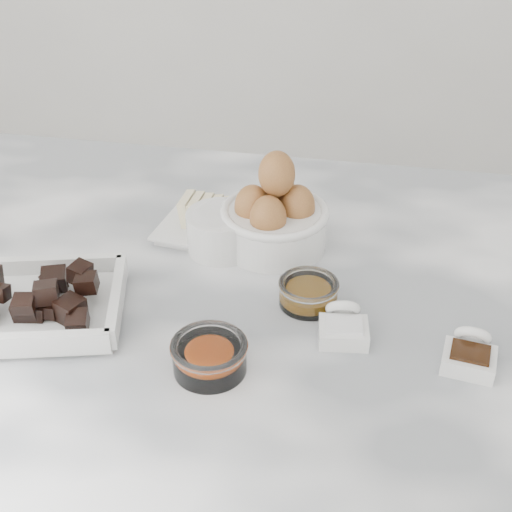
{
  "coord_description": "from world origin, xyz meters",
  "views": [
    {
      "loc": [
        0.16,
        -0.7,
        1.48
      ],
      "look_at": [
        0.02,
        0.03,
        0.98
      ],
      "focal_mm": 50.0,
      "sensor_mm": 36.0,
      "label": 1
    }
  ],
  "objects_px": {
    "chocolate_dish": "(31,301)",
    "vanilla_spoon": "(470,354)",
    "salt_spoon": "(343,326)",
    "sugar_ramekin": "(221,230)",
    "egg_bowl": "(275,216)",
    "honey_bowl": "(308,292)",
    "zest_bowl": "(209,355)",
    "butter_plate": "(204,220)"
  },
  "relations": [
    {
      "from": "butter_plate",
      "to": "vanilla_spoon",
      "type": "bearing_deg",
      "value": -31.19
    },
    {
      "from": "vanilla_spoon",
      "to": "salt_spoon",
      "type": "bearing_deg",
      "value": 171.03
    },
    {
      "from": "sugar_ramekin",
      "to": "salt_spoon",
      "type": "relative_size",
      "value": 1.26
    },
    {
      "from": "chocolate_dish",
      "to": "butter_plate",
      "type": "xyz_separation_m",
      "value": [
        0.16,
        0.23,
        -0.0
      ]
    },
    {
      "from": "butter_plate",
      "to": "zest_bowl",
      "type": "xyz_separation_m",
      "value": [
        0.07,
        -0.28,
        0.0
      ]
    },
    {
      "from": "vanilla_spoon",
      "to": "salt_spoon",
      "type": "height_order",
      "value": "same"
    },
    {
      "from": "vanilla_spoon",
      "to": "salt_spoon",
      "type": "distance_m",
      "value": 0.14
    },
    {
      "from": "salt_spoon",
      "to": "zest_bowl",
      "type": "bearing_deg",
      "value": -149.14
    },
    {
      "from": "honey_bowl",
      "to": "zest_bowl",
      "type": "relative_size",
      "value": 0.88
    },
    {
      "from": "chocolate_dish",
      "to": "salt_spoon",
      "type": "relative_size",
      "value": 3.36
    },
    {
      "from": "chocolate_dish",
      "to": "vanilla_spoon",
      "type": "height_order",
      "value": "chocolate_dish"
    },
    {
      "from": "egg_bowl",
      "to": "zest_bowl",
      "type": "height_order",
      "value": "egg_bowl"
    },
    {
      "from": "egg_bowl",
      "to": "honey_bowl",
      "type": "height_order",
      "value": "egg_bowl"
    },
    {
      "from": "chocolate_dish",
      "to": "sugar_ramekin",
      "type": "relative_size",
      "value": 2.65
    },
    {
      "from": "zest_bowl",
      "to": "vanilla_spoon",
      "type": "relative_size",
      "value": 1.14
    },
    {
      "from": "chocolate_dish",
      "to": "zest_bowl",
      "type": "relative_size",
      "value": 2.9
    },
    {
      "from": "butter_plate",
      "to": "egg_bowl",
      "type": "relative_size",
      "value": 0.95
    },
    {
      "from": "zest_bowl",
      "to": "chocolate_dish",
      "type": "bearing_deg",
      "value": 167.58
    },
    {
      "from": "sugar_ramekin",
      "to": "honey_bowl",
      "type": "distance_m",
      "value": 0.17
    },
    {
      "from": "chocolate_dish",
      "to": "vanilla_spoon",
      "type": "distance_m",
      "value": 0.51
    },
    {
      "from": "honey_bowl",
      "to": "vanilla_spoon",
      "type": "distance_m",
      "value": 0.2
    },
    {
      "from": "chocolate_dish",
      "to": "sugar_ramekin",
      "type": "distance_m",
      "value": 0.27
    },
    {
      "from": "chocolate_dish",
      "to": "egg_bowl",
      "type": "height_order",
      "value": "egg_bowl"
    },
    {
      "from": "sugar_ramekin",
      "to": "salt_spoon",
      "type": "height_order",
      "value": "sugar_ramekin"
    },
    {
      "from": "vanilla_spoon",
      "to": "sugar_ramekin",
      "type": "bearing_deg",
      "value": 151.25
    },
    {
      "from": "chocolate_dish",
      "to": "sugar_ramekin",
      "type": "xyz_separation_m",
      "value": [
        0.19,
        0.19,
        0.01
      ]
    },
    {
      "from": "butter_plate",
      "to": "salt_spoon",
      "type": "height_order",
      "value": "butter_plate"
    },
    {
      "from": "egg_bowl",
      "to": "vanilla_spoon",
      "type": "bearing_deg",
      "value": -38.39
    },
    {
      "from": "sugar_ramekin",
      "to": "zest_bowl",
      "type": "relative_size",
      "value": 1.09
    },
    {
      "from": "chocolate_dish",
      "to": "vanilla_spoon",
      "type": "xyz_separation_m",
      "value": [
        0.51,
        0.01,
        -0.01
      ]
    },
    {
      "from": "honey_bowl",
      "to": "vanilla_spoon",
      "type": "relative_size",
      "value": 1.0
    },
    {
      "from": "egg_bowl",
      "to": "sugar_ramekin",
      "type": "bearing_deg",
      "value": -162.05
    },
    {
      "from": "chocolate_dish",
      "to": "zest_bowl",
      "type": "bearing_deg",
      "value": -12.42
    },
    {
      "from": "sugar_ramekin",
      "to": "zest_bowl",
      "type": "bearing_deg",
      "value": -80.11
    },
    {
      "from": "zest_bowl",
      "to": "salt_spoon",
      "type": "distance_m",
      "value": 0.16
    },
    {
      "from": "sugar_ramekin",
      "to": "vanilla_spoon",
      "type": "height_order",
      "value": "sugar_ramekin"
    },
    {
      "from": "sugar_ramekin",
      "to": "egg_bowl",
      "type": "height_order",
      "value": "egg_bowl"
    },
    {
      "from": "chocolate_dish",
      "to": "salt_spoon",
      "type": "xyz_separation_m",
      "value": [
        0.37,
        0.03,
        -0.01
      ]
    },
    {
      "from": "butter_plate",
      "to": "zest_bowl",
      "type": "relative_size",
      "value": 1.64
    },
    {
      "from": "vanilla_spoon",
      "to": "butter_plate",
      "type": "bearing_deg",
      "value": 148.81
    },
    {
      "from": "sugar_ramekin",
      "to": "vanilla_spoon",
      "type": "relative_size",
      "value": 1.24
    },
    {
      "from": "vanilla_spoon",
      "to": "egg_bowl",
      "type": "bearing_deg",
      "value": 141.61
    }
  ]
}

